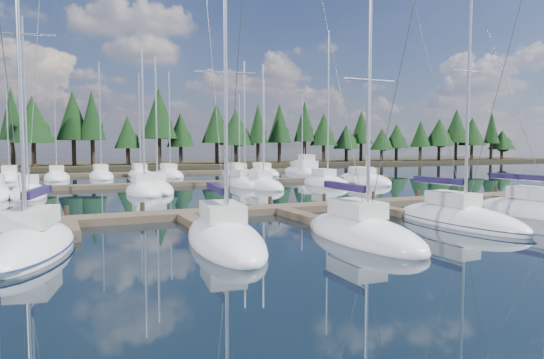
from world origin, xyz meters
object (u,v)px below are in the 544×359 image
front_sailboat_1 (30,246)px  front_sailboat_5 (542,212)px  front_sailboat_2 (224,238)px  front_sailboat_4 (458,219)px  front_sailboat_3 (361,233)px  motor_yacht_right (306,170)px  main_dock (281,210)px

front_sailboat_1 → front_sailboat_5: 26.90m
front_sailboat_2 → front_sailboat_4: size_ratio=0.90×
front_sailboat_2 → front_sailboat_4: front_sailboat_4 is taller
front_sailboat_2 → front_sailboat_3: 6.04m
front_sailboat_3 → front_sailboat_4: bearing=10.3°
front_sailboat_5 → motor_yacht_right: bearing=80.0°
main_dock → front_sailboat_3: size_ratio=3.50×
main_dock → front_sailboat_5: bearing=-29.0°
main_dock → front_sailboat_5: front_sailboat_5 is taller
front_sailboat_5 → front_sailboat_2: bearing=179.6°
motor_yacht_right → front_sailboat_2: bearing=-122.1°
front_sailboat_3 → motor_yacht_right: bearing=64.6°
front_sailboat_5 → front_sailboat_4: bearing=-178.5°
front_sailboat_1 → front_sailboat_3: size_ratio=1.19×
front_sailboat_1 → motor_yacht_right: front_sailboat_1 is taller
front_sailboat_5 → front_sailboat_3: bearing=-174.0°
front_sailboat_3 → front_sailboat_5: (13.62, 1.43, -0.00)m
front_sailboat_4 → main_dock: bearing=131.2°
main_dock → front_sailboat_4: bearing=-48.8°
front_sailboat_2 → front_sailboat_5: (19.46, -0.14, -0.00)m
front_sailboat_3 → front_sailboat_4: front_sailboat_4 is taller
main_dock → front_sailboat_1: size_ratio=2.95×
front_sailboat_2 → motor_yacht_right: size_ratio=1.33×
front_sailboat_1 → motor_yacht_right: 54.00m
front_sailboat_1 → front_sailboat_4: front_sailboat_1 is taller
front_sailboat_4 → front_sailboat_5: front_sailboat_4 is taller
main_dock → front_sailboat_1: 14.69m
front_sailboat_1 → front_sailboat_2: front_sailboat_1 is taller
motor_yacht_right → main_dock: bearing=-120.3°
front_sailboat_3 → motor_yacht_right: (21.22, 44.62, 0.22)m
front_sailboat_3 → motor_yacht_right: size_ratio=1.30×
front_sailboat_3 → front_sailboat_4: 7.01m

